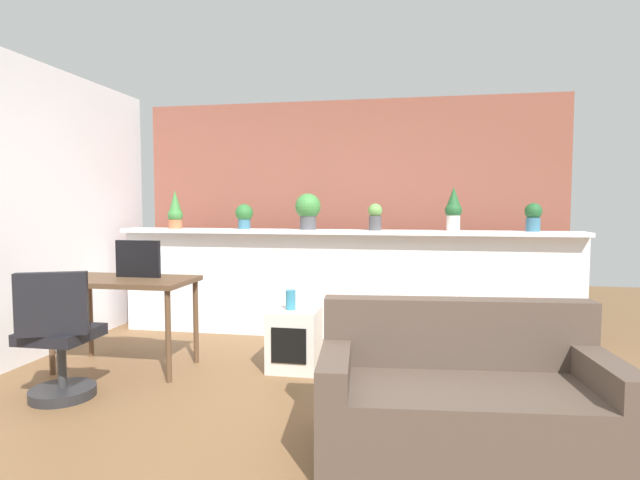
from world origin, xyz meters
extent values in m
plane|color=brown|center=(0.00, 0.00, 0.00)|extent=(12.00, 12.00, 0.00)
cube|color=white|center=(0.00, 2.00, 0.53)|extent=(4.63, 0.16, 1.06)
cube|color=white|center=(0.00, 1.96, 1.08)|extent=(4.63, 0.31, 0.04)
cube|color=brown|center=(0.00, 2.60, 1.25)|extent=(4.63, 0.10, 2.50)
cylinder|color=#C66B42|center=(-1.74, 1.92, 1.15)|extent=(0.14, 0.14, 0.10)
sphere|color=#3D843D|center=(-1.74, 1.92, 1.24)|extent=(0.15, 0.15, 0.15)
cone|color=#3D843D|center=(-1.74, 1.92, 1.39)|extent=(0.13, 0.13, 0.23)
cylinder|color=#386B84|center=(-1.01, 1.99, 1.15)|extent=(0.13, 0.13, 0.10)
sphere|color=#2D7033|center=(-1.01, 1.99, 1.27)|extent=(0.18, 0.18, 0.18)
cylinder|color=#4C4C51|center=(-0.33, 1.97, 1.17)|extent=(0.16, 0.16, 0.14)
sphere|color=#3D843D|center=(-0.33, 1.97, 1.34)|extent=(0.26, 0.26, 0.26)
cylinder|color=#4C4C51|center=(0.35, 1.93, 1.17)|extent=(0.12, 0.12, 0.14)
sphere|color=#669E4C|center=(0.35, 1.93, 1.30)|extent=(0.14, 0.14, 0.14)
cylinder|color=silver|center=(1.10, 1.97, 1.18)|extent=(0.13, 0.13, 0.15)
sphere|color=#235B2D|center=(1.10, 1.97, 1.30)|extent=(0.16, 0.16, 0.16)
cone|color=#235B2D|center=(1.10, 1.97, 1.43)|extent=(0.14, 0.14, 0.19)
cylinder|color=#386B84|center=(1.83, 2.00, 1.17)|extent=(0.13, 0.13, 0.13)
sphere|color=#235B2D|center=(1.83, 2.00, 1.29)|extent=(0.16, 0.16, 0.16)
cylinder|color=brown|center=(-2.10, 0.47, 0.35)|extent=(0.04, 0.04, 0.71)
cylinder|color=brown|center=(-1.10, 0.47, 0.35)|extent=(0.04, 0.04, 0.71)
cylinder|color=brown|center=(-2.10, 0.97, 0.35)|extent=(0.04, 0.04, 0.71)
cylinder|color=brown|center=(-1.10, 0.97, 0.35)|extent=(0.04, 0.04, 0.71)
cube|color=brown|center=(-1.60, 0.72, 0.73)|extent=(1.10, 0.60, 0.04)
cube|color=black|center=(-1.53, 0.80, 0.90)|extent=(0.39, 0.04, 0.31)
cylinder|color=#262628|center=(-1.69, 0.04, 0.04)|extent=(0.44, 0.44, 0.07)
cylinder|color=#333333|center=(-1.69, 0.04, 0.24)|extent=(0.06, 0.06, 0.34)
cube|color=black|center=(-1.69, 0.04, 0.45)|extent=(0.44, 0.44, 0.08)
cube|color=black|center=(-1.62, -0.13, 0.70)|extent=(0.43, 0.24, 0.42)
cube|color=silver|center=(-0.23, 0.94, 0.25)|extent=(0.40, 0.40, 0.50)
cube|color=black|center=(-0.23, 0.75, 0.25)|extent=(0.28, 0.04, 0.28)
cylinder|color=teal|center=(-0.25, 0.92, 0.58)|extent=(0.08, 0.08, 0.16)
cube|color=brown|center=(1.01, -0.31, 0.20)|extent=(1.62, 0.90, 0.40)
cube|color=brown|center=(0.98, -0.02, 0.60)|extent=(1.57, 0.31, 0.40)
cube|color=brown|center=(0.31, -0.38, 0.48)|extent=(0.23, 0.77, 0.16)
cube|color=brown|center=(1.70, -0.25, 0.48)|extent=(0.23, 0.77, 0.16)
camera|label=1|loc=(0.72, -3.07, 1.35)|focal=28.59mm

